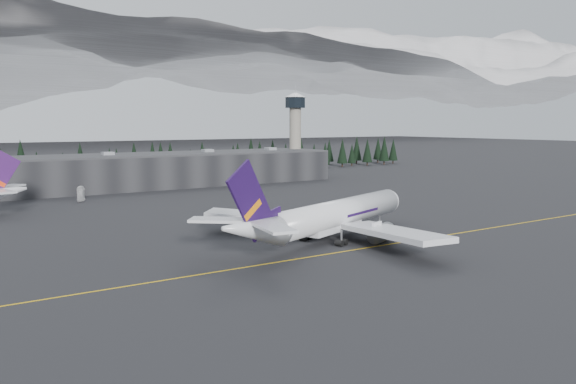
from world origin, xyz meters
TOP-DOWN VIEW (x-y plane):
  - ground at (0.00, 0.00)m, footprint 1400.00×1400.00m
  - taxiline at (0.00, -2.00)m, footprint 400.00×0.40m
  - terminal at (0.00, 125.00)m, footprint 160.00×30.00m
  - control_tower at (75.00, 128.00)m, footprint 10.00×10.00m
  - treeline at (0.00, 162.00)m, footprint 360.00×20.00m
  - jet_main at (0.77, 6.86)m, footprint 59.88×53.56m
  - gse_vehicle_a at (-27.03, 95.47)m, footprint 3.96×5.50m
  - gse_vehicle_b at (29.90, 95.10)m, footprint 4.74×2.18m

SIDE VIEW (x-z plane):
  - ground at x=0.00m, z-range 0.00..0.00m
  - taxiline at x=0.00m, z-range 0.00..0.02m
  - gse_vehicle_a at x=-27.03m, z-range 0.00..1.39m
  - gse_vehicle_b at x=29.90m, z-range 0.00..1.58m
  - jet_main at x=0.77m, z-range -3.97..14.24m
  - terminal at x=0.00m, z-range 0.00..12.60m
  - treeline at x=0.00m, z-range 0.00..15.00m
  - control_tower at x=75.00m, z-range 4.56..42.26m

